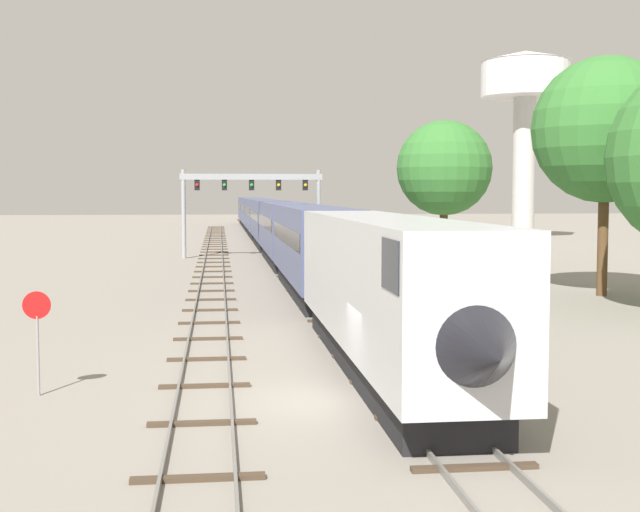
{
  "coord_description": "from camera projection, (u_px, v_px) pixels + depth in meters",
  "views": [
    {
      "loc": [
        -3.06,
        -22.37,
        5.55
      ],
      "look_at": [
        1.0,
        12.0,
        3.0
      ],
      "focal_mm": 48.23,
      "sensor_mm": 36.0,
      "label": 1
    }
  ],
  "objects": [
    {
      "name": "track_near",
      "position": [
        213.0,
        269.0,
        62.12
      ],
      "size": [
        2.6,
        160.0,
        0.16
      ],
      "color": "slate",
      "rests_on": "ground"
    },
    {
      "name": "passenger_train",
      "position": [
        268.0,
        222.0,
        87.86
      ],
      "size": [
        3.04,
        143.58,
        4.8
      ],
      "color": "silver",
      "rests_on": "ground"
    },
    {
      "name": "ground_plane",
      "position": [
        335.0,
        401.0,
        22.92
      ],
      "size": [
        400.0,
        400.0,
        0.0
      ],
      "primitive_type": "plane",
      "color": "gray"
    },
    {
      "name": "trackside_tree_right",
      "position": [
        605.0,
        130.0,
        45.76
      ],
      "size": [
        7.82,
        7.82,
        12.82
      ],
      "color": "brown",
      "rests_on": "ground"
    },
    {
      "name": "water_tower",
      "position": [
        525.0,
        90.0,
        99.42
      ],
      "size": [
        10.37,
        10.37,
        21.93
      ],
      "color": "beige",
      "rests_on": "ground"
    },
    {
      "name": "track_main",
      "position": [
        272.0,
        250.0,
        82.58
      ],
      "size": [
        2.6,
        200.0,
        0.16
      ],
      "color": "slate",
      "rests_on": "ground"
    },
    {
      "name": "trackside_tree_mid",
      "position": [
        444.0,
        168.0,
        58.7
      ],
      "size": [
        6.52,
        6.52,
        10.51
      ],
      "color": "brown",
      "rests_on": "ground"
    },
    {
      "name": "stop_sign",
      "position": [
        37.0,
        328.0,
        23.38
      ],
      "size": [
        0.76,
        0.08,
        2.88
      ],
      "color": "gray",
      "rests_on": "ground"
    },
    {
      "name": "signal_gantry",
      "position": [
        252.0,
        193.0,
        73.11
      ],
      "size": [
        12.1,
        0.49,
        7.52
      ],
      "color": "#999BA0",
      "rests_on": "ground"
    }
  ]
}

